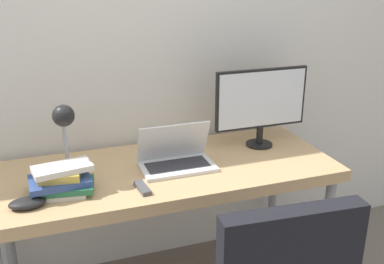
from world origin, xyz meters
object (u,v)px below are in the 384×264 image
(monitor, at_px, (261,102))
(game_controller, at_px, (27,203))
(book_stack, at_px, (62,180))
(desk_lamp, at_px, (65,134))
(laptop, at_px, (176,158))

(monitor, bearing_deg, game_controller, -166.13)
(monitor, relative_size, book_stack, 1.84)
(monitor, relative_size, desk_lamp, 1.37)
(desk_lamp, distance_m, book_stack, 0.20)
(monitor, bearing_deg, book_stack, -168.35)
(game_controller, bearing_deg, desk_lamp, 46.01)
(laptop, xyz_separation_m, game_controller, (-0.70, -0.18, -0.03))
(laptop, relative_size, game_controller, 2.38)
(laptop, xyz_separation_m, monitor, (0.52, 0.12, 0.20))
(laptop, bearing_deg, game_controller, -165.47)
(laptop, height_order, book_stack, laptop)
(laptop, bearing_deg, monitor, 12.98)
(desk_lamp, relative_size, game_controller, 2.53)
(monitor, distance_m, game_controller, 1.28)
(monitor, height_order, game_controller, monitor)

